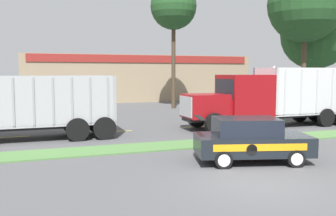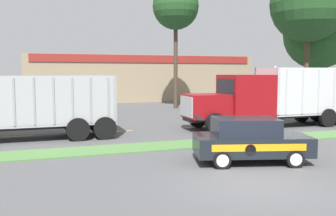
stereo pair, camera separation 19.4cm
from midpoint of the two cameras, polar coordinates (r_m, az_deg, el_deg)
ground_plane at (r=11.62m, az=12.99°, el=-11.07°), size 600.00×600.00×0.00m
grass_verge at (r=16.91m, az=1.69°, el=-5.61°), size 120.00×1.85×0.06m
centre_line_3 at (r=20.68m, az=-23.85°, el=-4.11°), size 2.40×0.14×0.01m
centre_line_4 at (r=20.98m, az=-8.95°, el=-3.57°), size 2.40×0.14×0.01m
centre_line_5 at (r=22.61m, az=4.63°, el=-2.87°), size 2.40×0.14×0.01m
centre_line_6 at (r=25.31m, az=15.84°, el=-2.17°), size 2.40×0.14×0.01m
dump_truck_mid at (r=23.06m, az=14.15°, el=1.21°), size 11.88×2.67×3.65m
rally_car at (r=14.01m, az=12.06°, el=-4.70°), size 4.45×2.91×1.66m
store_building_backdrop at (r=46.64m, az=-5.57°, el=4.60°), size 25.70×12.10×5.16m
tree_behind_left at (r=34.54m, az=0.68°, el=15.82°), size 4.12×4.12×12.21m
tree_behind_centre at (r=39.62m, az=21.47°, el=11.32°), size 6.65×6.65×11.89m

